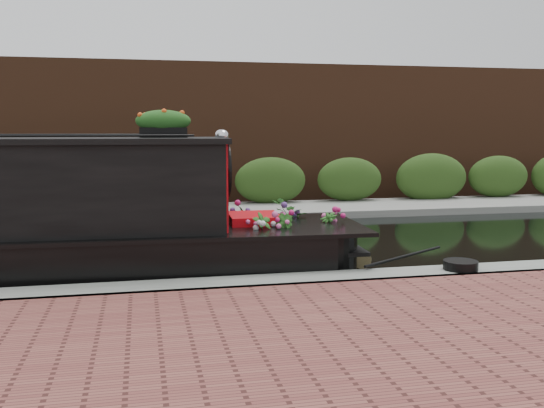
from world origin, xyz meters
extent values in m
plane|color=black|center=(0.00, 0.00, 0.00)|extent=(80.00, 80.00, 0.00)
cube|color=gray|center=(0.00, -3.30, 0.00)|extent=(40.00, 0.60, 0.50)
cube|color=gray|center=(0.00, 4.20, 0.00)|extent=(40.00, 2.40, 0.34)
cube|color=#284416|center=(0.00, 5.10, 0.00)|extent=(40.00, 1.10, 2.80)
cube|color=#502C1B|center=(0.00, 7.20, 0.00)|extent=(40.00, 1.00, 8.00)
cube|color=red|center=(-0.10, -1.84, 1.31)|extent=(0.12, 1.61, 1.24)
cube|color=black|center=(-1.32, -2.66, 1.38)|extent=(0.83, 0.06, 0.51)
cube|color=red|center=(0.38, -1.84, 0.64)|extent=(0.77, 0.86, 0.46)
sphere|color=silver|center=(-0.09, -1.97, 2.03)|extent=(0.17, 0.17, 0.17)
sphere|color=silver|center=(-0.09, -1.71, 2.03)|extent=(0.17, 0.17, 0.17)
cube|color=black|center=(-0.91, -1.84, 2.07)|extent=(0.67, 0.26, 0.14)
ellipsoid|color=#D64E17|center=(-0.91, -1.84, 2.25)|extent=(0.72, 0.26, 0.22)
imported|color=#23561C|center=(0.39, -2.41, 0.69)|extent=(0.35, 0.31, 0.56)
imported|color=#23561C|center=(0.72, -2.40, 0.68)|extent=(0.37, 0.37, 0.53)
imported|color=#23561C|center=(1.04, -1.41, 0.72)|extent=(0.73, 0.72, 0.61)
imported|color=#23561C|center=(1.47, -2.02, 0.65)|extent=(0.37, 0.37, 0.48)
imported|color=#23561C|center=(0.33, -1.21, 0.67)|extent=(0.20, 0.28, 0.51)
cylinder|color=brown|center=(2.03, -1.84, 0.14)|extent=(0.28, 0.35, 0.28)
cylinder|color=black|center=(2.92, -3.31, 0.31)|extent=(0.46, 0.46, 0.12)
camera|label=1|loc=(-1.24, -10.54, 2.13)|focal=40.00mm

